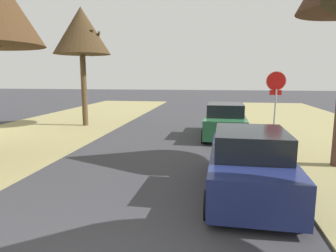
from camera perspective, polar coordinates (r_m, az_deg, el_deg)
name	(u,v)px	position (r m, az deg, el deg)	size (l,w,h in m)	color
stop_sign_far	(276,91)	(13.23, 19.77, 6.22)	(0.81, 0.28, 2.97)	#9EA0A5
street_tree_left_mid_b	(81,32)	(17.67, -16.13, 16.86)	(3.08, 3.08, 6.45)	#4F3E26
parked_sedan_navy	(249,164)	(7.55, 15.13, -6.93)	(2.06, 4.45, 1.57)	navy
parked_sedan_green	(225,121)	(14.30, 10.78, 0.88)	(2.06, 4.45, 1.57)	#28663D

